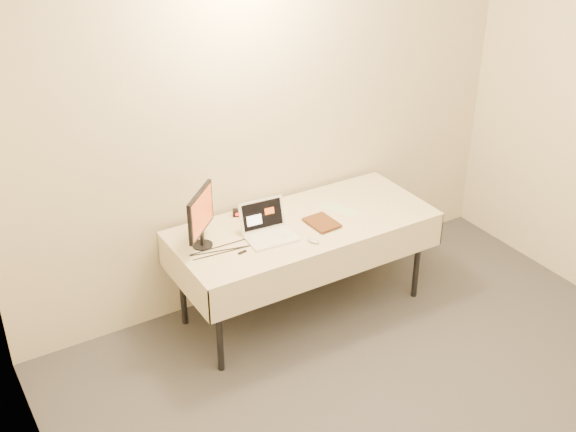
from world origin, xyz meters
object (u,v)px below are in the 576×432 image
laptop (267,228)px  monitor (201,215)px  table (304,230)px  book (312,213)px

laptop → monitor: (-0.43, 0.10, 0.18)m
table → book: size_ratio=7.75×
table → laptop: (-0.30, -0.02, 0.12)m
laptop → monitor: 0.48m
laptop → book: 0.32m
monitor → laptop: bearing=-57.6°
book → monitor: bearing=164.4°
monitor → book: size_ratio=1.66×
table → book: (0.01, -0.09, 0.18)m
laptop → monitor: monitor is taller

